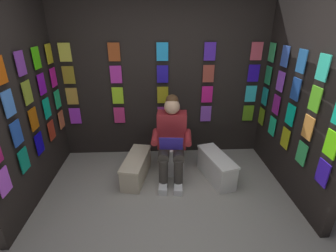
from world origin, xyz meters
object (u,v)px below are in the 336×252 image
(toilet, at_px, (172,149))
(comic_longbox_far, at_px, (216,167))
(person_reading, at_px, (172,139))
(comic_longbox_near, at_px, (136,167))

(toilet, relative_size, comic_longbox_far, 1.00)
(person_reading, height_order, comic_longbox_far, person_reading)
(comic_longbox_near, bearing_deg, person_reading, -167.15)
(comic_longbox_far, bearing_deg, person_reading, -24.08)
(comic_longbox_near, height_order, comic_longbox_far, comic_longbox_far)
(toilet, xyz_separation_m, person_reading, (0.02, 0.23, 0.27))
(comic_longbox_near, bearing_deg, comic_longbox_far, -172.61)
(person_reading, distance_m, comic_longbox_far, 0.76)
(comic_longbox_near, xyz_separation_m, comic_longbox_far, (-1.13, 0.07, 0.02))
(comic_longbox_near, distance_m, comic_longbox_far, 1.13)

